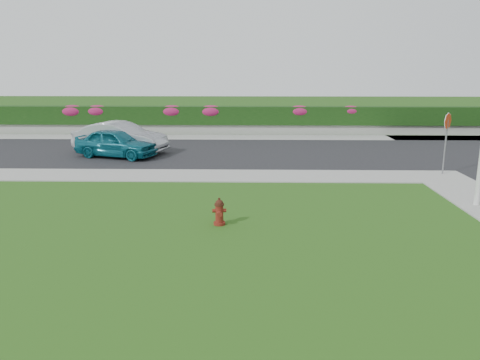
{
  "coord_description": "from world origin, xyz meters",
  "views": [
    {
      "loc": [
        -0.14,
        -8.24,
        4.0
      ],
      "look_at": [
        -0.43,
        4.65,
        0.9
      ],
      "focal_mm": 35.0,
      "sensor_mm": 36.0,
      "label": 1
    }
  ],
  "objects_px": {
    "fire_hydrant": "(219,212)",
    "sedan_teal": "(116,143)",
    "stop_sign": "(447,129)",
    "sedan_silver": "(120,138)"
  },
  "relations": [
    {
      "from": "fire_hydrant",
      "to": "stop_sign",
      "type": "relative_size",
      "value": 0.3
    },
    {
      "from": "sedan_teal",
      "to": "sedan_silver",
      "type": "distance_m",
      "value": 1.13
    },
    {
      "from": "sedan_silver",
      "to": "sedan_teal",
      "type": "bearing_deg",
      "value": -159.82
    },
    {
      "from": "stop_sign",
      "to": "fire_hydrant",
      "type": "bearing_deg",
      "value": -168.07
    },
    {
      "from": "fire_hydrant",
      "to": "sedan_teal",
      "type": "height_order",
      "value": "sedan_teal"
    },
    {
      "from": "sedan_silver",
      "to": "stop_sign",
      "type": "height_order",
      "value": "stop_sign"
    },
    {
      "from": "sedan_silver",
      "to": "stop_sign",
      "type": "relative_size",
      "value": 1.87
    },
    {
      "from": "sedan_teal",
      "to": "sedan_silver",
      "type": "relative_size",
      "value": 0.85
    },
    {
      "from": "sedan_teal",
      "to": "stop_sign",
      "type": "distance_m",
      "value": 13.87
    },
    {
      "from": "sedan_teal",
      "to": "stop_sign",
      "type": "height_order",
      "value": "stop_sign"
    }
  ]
}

